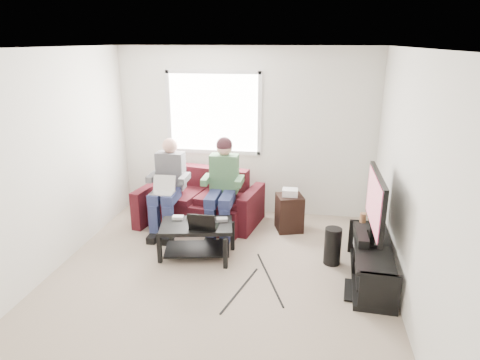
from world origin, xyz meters
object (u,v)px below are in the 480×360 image
Objects in this scene: coffee_table at (197,233)px; end_table at (289,212)px; sofa at (201,204)px; tv at (376,204)px; subwoofer at (333,246)px; tv_stand at (371,264)px.

end_table is (1.13, 1.01, -0.05)m from coffee_table.
tv is (2.36, -1.19, 0.61)m from sofa.
sofa is 1.35m from end_table.
end_table is at bearing -2.37° from sofa.
sofa is 2.17m from subwoofer.
tv_stand is at bearing -28.74° from sofa.
subwoofer reaches higher than tv_stand.
end_table is at bearing 122.50° from subwoofer.
tv_stand is (2.14, -0.23, -0.13)m from coffee_table.
tv_stand is at bearing -50.74° from end_table.
tv_stand is (2.36, -1.29, -0.10)m from sofa.
end_table is at bearing 129.26° from tv_stand.
sofa is at bearing 153.14° from tv.
subwoofer is (1.71, 0.09, -0.10)m from coffee_table.
tv is (2.14, -0.13, 0.58)m from coffee_table.
sofa reaches higher than tv_stand.
tv_stand reaches higher than coffee_table.
tv_stand is 2.18× the size of end_table.
subwoofer is (-0.43, 0.32, 0.03)m from tv_stand.
coffee_table is 0.72× the size of tv_stand.
coffee_table is at bearing 173.84° from tv_stand.
sofa is at bearing 177.63° from end_table.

